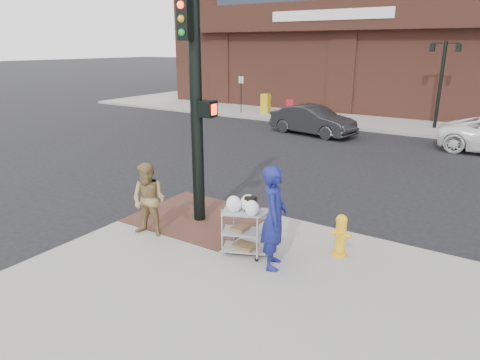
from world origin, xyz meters
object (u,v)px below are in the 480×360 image
Objects in this scene: utility_cart at (245,228)px; fire_hydrant at (341,235)px; traffic_signal_pole at (196,102)px; sedan_dark at (313,120)px; pedestrian_tan at (149,200)px; woman_blue at (274,218)px; lamp_post at (442,75)px.

utility_cart reaches higher than fire_hydrant.
sedan_dark is (-2.13, 11.18, -2.17)m from traffic_signal_pole.
sedan_dark is (-1.76, 12.36, -0.26)m from pedestrian_tan.
woman_blue is at bearing -130.05° from fire_hydrant.
sedan_dark is at bearing 107.89° from utility_cart.
traffic_signal_pole is 3.22× the size of pedestrian_tan.
utility_cart is at bearing -150.54° from fire_hydrant.
sedan_dark is 12.37m from fire_hydrant.
lamp_post is at bearing -37.89° from sedan_dark.
pedestrian_tan reaches higher than fire_hydrant.
traffic_signal_pole is at bearing 154.88° from utility_cart.
lamp_post reaches higher than fire_hydrant.
traffic_signal_pole is at bearing -158.39° from sedan_dark.
pedestrian_tan is at bearing -170.01° from utility_cart.
fire_hydrant is (0.82, -15.16, -2.04)m from lamp_post.
woman_blue is (2.43, -0.97, -1.74)m from traffic_signal_pole.
lamp_post is 3.46× the size of utility_cart.
sedan_dark is at bearing -138.70° from lamp_post.
utility_cart is (-0.69, 0.15, -0.41)m from woman_blue.
lamp_post is 15.32m from fire_hydrant.
lamp_post is 16.26m from woman_blue.
lamp_post is at bearing 93.10° from fire_hydrant.
utility_cart is at bearing -2.04° from pedestrian_tan.
traffic_signal_pole reaches higher than lamp_post.
lamp_post is 6.44m from sedan_dark.
pedestrian_tan is 12.49m from sedan_dark.
utility_cart is at bearing -92.64° from lamp_post.
woman_blue reaches higher than fire_hydrant.
pedestrian_tan is 1.34× the size of utility_cart.
fire_hydrant is (1.56, 0.88, -0.10)m from utility_cart.
sedan_dark is at bearing 116.06° from fire_hydrant.
woman_blue is 1.62× the size of utility_cart.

